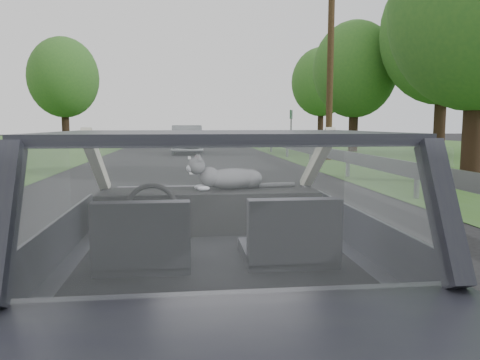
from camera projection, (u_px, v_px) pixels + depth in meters
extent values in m
cube|color=black|center=(215.00, 249.00, 2.86)|extent=(1.80, 4.00, 1.45)
cube|color=black|center=(209.00, 210.00, 3.46)|extent=(1.58, 0.45, 0.30)
cube|color=black|center=(144.00, 237.00, 2.51)|extent=(0.50, 0.72, 0.42)
cube|color=black|center=(290.00, 233.00, 2.60)|extent=(0.50, 0.72, 0.42)
torus|color=black|center=(152.00, 209.00, 3.11)|extent=(0.36, 0.36, 0.04)
ellipsoid|color=gray|center=(232.00, 177.00, 3.49)|extent=(0.63, 0.33, 0.27)
cube|color=gray|center=(344.00, 156.00, 13.23)|extent=(0.05, 90.00, 0.32)
imported|color=#A5ABB2|center=(187.00, 139.00, 24.09)|extent=(1.74, 4.39, 1.44)
cube|color=#11411D|center=(291.00, 129.00, 30.84)|extent=(0.44, 0.94, 2.42)
cylinder|color=brown|center=(330.00, 60.00, 19.05)|extent=(0.35, 0.35, 8.15)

